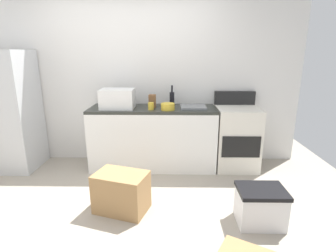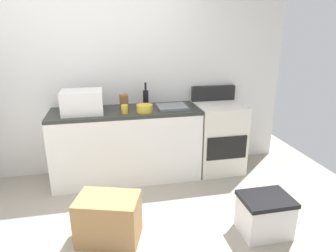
{
  "view_description": "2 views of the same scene",
  "coord_description": "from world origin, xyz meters",
  "px_view_note": "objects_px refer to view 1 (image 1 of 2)",
  "views": [
    {
      "loc": [
        0.58,
        -2.5,
        1.66
      ],
      "look_at": [
        0.53,
        0.76,
        0.75
      ],
      "focal_mm": 28.26,
      "sensor_mm": 36.0,
      "label": 1
    },
    {
      "loc": [
        0.1,
        -2.27,
        1.84
      ],
      "look_at": [
        0.74,
        0.79,
        0.8
      ],
      "focal_mm": 31.4,
      "sensor_mm": 36.0,
      "label": 2
    }
  ],
  "objects_px": {
    "refrigerator": "(9,111)",
    "coffee_mug": "(151,106)",
    "wine_bottle": "(172,98)",
    "mixing_bowl": "(168,107)",
    "microwave": "(118,99)",
    "stove_oven": "(236,137)",
    "knife_block": "(152,101)",
    "cardboard_box_large": "(121,192)",
    "storage_bin": "(260,206)"
  },
  "relations": [
    {
      "from": "refrigerator",
      "to": "coffee_mug",
      "type": "bearing_deg",
      "value": -2.74
    },
    {
      "from": "refrigerator",
      "to": "cardboard_box_large",
      "type": "xyz_separation_m",
      "value": [
        1.79,
        -1.12,
        -0.63
      ]
    },
    {
      "from": "microwave",
      "to": "wine_bottle",
      "type": "distance_m",
      "value": 0.79
    },
    {
      "from": "refrigerator",
      "to": "microwave",
      "type": "relative_size",
      "value": 3.69
    },
    {
      "from": "wine_bottle",
      "to": "microwave",
      "type": "bearing_deg",
      "value": -165.91
    },
    {
      "from": "refrigerator",
      "to": "stove_oven",
      "type": "height_order",
      "value": "refrigerator"
    },
    {
      "from": "cardboard_box_large",
      "to": "knife_block",
      "type": "bearing_deg",
      "value": 78.03
    },
    {
      "from": "refrigerator",
      "to": "stove_oven",
      "type": "distance_m",
      "value": 3.29
    },
    {
      "from": "storage_bin",
      "to": "knife_block",
      "type": "bearing_deg",
      "value": 129.58
    },
    {
      "from": "storage_bin",
      "to": "refrigerator",
      "type": "bearing_deg",
      "value": 157.51
    },
    {
      "from": "coffee_mug",
      "to": "cardboard_box_large",
      "type": "bearing_deg",
      "value": -103.65
    },
    {
      "from": "knife_block",
      "to": "storage_bin",
      "type": "bearing_deg",
      "value": -50.42
    },
    {
      "from": "refrigerator",
      "to": "knife_block",
      "type": "xyz_separation_m",
      "value": [
        2.04,
        0.08,
        0.14
      ]
    },
    {
      "from": "coffee_mug",
      "to": "mixing_bowl",
      "type": "xyz_separation_m",
      "value": [
        0.23,
        0.0,
        -0.0
      ]
    },
    {
      "from": "microwave",
      "to": "wine_bottle",
      "type": "xyz_separation_m",
      "value": [
        0.76,
        0.19,
        -0.03
      ]
    },
    {
      "from": "mixing_bowl",
      "to": "storage_bin",
      "type": "relative_size",
      "value": 0.41
    },
    {
      "from": "coffee_mug",
      "to": "mixing_bowl",
      "type": "height_order",
      "value": "coffee_mug"
    },
    {
      "from": "stove_oven",
      "to": "coffee_mug",
      "type": "distance_m",
      "value": 1.33
    },
    {
      "from": "mixing_bowl",
      "to": "cardboard_box_large",
      "type": "distance_m",
      "value": 1.35
    },
    {
      "from": "microwave",
      "to": "refrigerator",
      "type": "bearing_deg",
      "value": -179.97
    },
    {
      "from": "wine_bottle",
      "to": "cardboard_box_large",
      "type": "bearing_deg",
      "value": -112.19
    },
    {
      "from": "knife_block",
      "to": "mixing_bowl",
      "type": "relative_size",
      "value": 0.95
    },
    {
      "from": "stove_oven",
      "to": "storage_bin",
      "type": "bearing_deg",
      "value": -92.57
    },
    {
      "from": "wine_bottle",
      "to": "cardboard_box_large",
      "type": "height_order",
      "value": "wine_bottle"
    },
    {
      "from": "mixing_bowl",
      "to": "coffee_mug",
      "type": "bearing_deg",
      "value": -179.84
    },
    {
      "from": "stove_oven",
      "to": "knife_block",
      "type": "relative_size",
      "value": 6.11
    },
    {
      "from": "mixing_bowl",
      "to": "cardboard_box_large",
      "type": "xyz_separation_m",
      "value": [
        -0.48,
        -1.03,
        -0.73
      ]
    },
    {
      "from": "refrigerator",
      "to": "wine_bottle",
      "type": "distance_m",
      "value": 2.34
    },
    {
      "from": "refrigerator",
      "to": "wine_bottle",
      "type": "relative_size",
      "value": 5.66
    },
    {
      "from": "stove_oven",
      "to": "mixing_bowl",
      "type": "height_order",
      "value": "stove_oven"
    },
    {
      "from": "wine_bottle",
      "to": "mixing_bowl",
      "type": "distance_m",
      "value": 0.3
    },
    {
      "from": "wine_bottle",
      "to": "mixing_bowl",
      "type": "height_order",
      "value": "wine_bottle"
    },
    {
      "from": "mixing_bowl",
      "to": "wine_bottle",
      "type": "bearing_deg",
      "value": 79.11
    },
    {
      "from": "coffee_mug",
      "to": "refrigerator",
      "type": "bearing_deg",
      "value": 177.26
    },
    {
      "from": "stove_oven",
      "to": "microwave",
      "type": "xyz_separation_m",
      "value": [
        -1.71,
        -0.05,
        0.57
      ]
    },
    {
      "from": "microwave",
      "to": "wine_bottle",
      "type": "relative_size",
      "value": 1.53
    },
    {
      "from": "microwave",
      "to": "stove_oven",
      "type": "bearing_deg",
      "value": 1.82
    },
    {
      "from": "stove_oven",
      "to": "cardboard_box_large",
      "type": "distance_m",
      "value": 1.91
    },
    {
      "from": "refrigerator",
      "to": "storage_bin",
      "type": "bearing_deg",
      "value": -22.49
    },
    {
      "from": "coffee_mug",
      "to": "storage_bin",
      "type": "height_order",
      "value": "coffee_mug"
    },
    {
      "from": "refrigerator",
      "to": "stove_oven",
      "type": "relative_size",
      "value": 1.54
    },
    {
      "from": "stove_oven",
      "to": "mixing_bowl",
      "type": "relative_size",
      "value": 5.79
    },
    {
      "from": "knife_block",
      "to": "storage_bin",
      "type": "distance_m",
      "value": 1.99
    },
    {
      "from": "refrigerator",
      "to": "knife_block",
      "type": "height_order",
      "value": "refrigerator"
    },
    {
      "from": "microwave",
      "to": "cardboard_box_large",
      "type": "relative_size",
      "value": 0.85
    },
    {
      "from": "microwave",
      "to": "mixing_bowl",
      "type": "bearing_deg",
      "value": -7.87
    },
    {
      "from": "cardboard_box_large",
      "to": "wine_bottle",
      "type": "bearing_deg",
      "value": 67.81
    },
    {
      "from": "coffee_mug",
      "to": "knife_block",
      "type": "distance_m",
      "value": 0.18
    },
    {
      "from": "refrigerator",
      "to": "microwave",
      "type": "distance_m",
      "value": 1.57
    },
    {
      "from": "microwave",
      "to": "storage_bin",
      "type": "relative_size",
      "value": 1.0
    }
  ]
}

